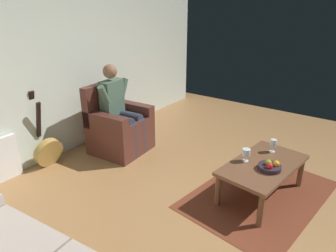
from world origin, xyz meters
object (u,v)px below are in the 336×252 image
Objects in this scene: armchair at (118,128)px; person_seated at (119,107)px; wine_glass_near at (246,153)px; coffee_table at (263,168)px; guitar at (48,150)px; fruit_bowl at (270,167)px; wine_glass_far at (273,144)px.

person_seated is (-0.00, 0.04, 0.33)m from armchair.
coffee_table is at bearing 108.85° from wine_glass_near.
coffee_table is 1.13× the size of guitar.
guitar reaches higher than fruit_bowl.
wine_glass_near reaches higher than fruit_bowl.
armchair is 2.15m from wine_glass_far.
guitar is (0.99, -2.56, -0.12)m from coffee_table.
armchair is at bearing -78.29° from wine_glass_far.
person_seated is 2.10m from coffee_table.
guitar is 2.88m from wine_glass_far.
wine_glass_far is at bearing 97.56° from armchair.
coffee_table is at bearing 88.52° from armchair.
armchair reaches higher than coffee_table.
armchair is 4.11× the size of fruit_bowl.
wine_glass_far is (-0.40, 0.17, 0.00)m from wine_glass_near.
wine_glass_near is (-0.92, 2.37, 0.28)m from guitar.
person_seated is at bearing 90.00° from armchair.
guitar reaches higher than coffee_table.
guitar is at bearing -62.46° from wine_glass_far.
wine_glass_near is (0.06, -0.19, 0.16)m from coffee_table.
person_seated is 5.28× the size of fruit_bowl.
wine_glass_near is at bearing 86.89° from armchair.
guitar is 2.56m from wine_glass_near.
fruit_bowl is at bearing 84.04° from wine_glass_near.
wine_glass_far is at bearing 97.71° from person_seated.
guitar is 4.24× the size of fruit_bowl.
wine_glass_far is 0.45m from fruit_bowl.
person_seated is 1.25× the size of guitar.
person_seated is at bearing -87.37° from coffee_table.
coffee_table is 7.28× the size of wine_glass_far.
coffee_table is (-0.10, 2.07, -0.32)m from person_seated.
armchair is 6.22× the size of wine_glass_far.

